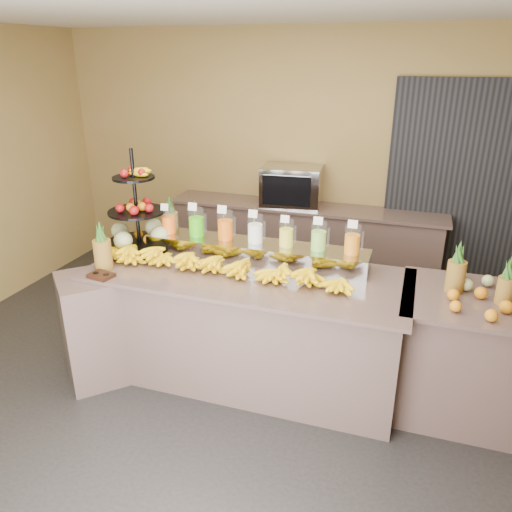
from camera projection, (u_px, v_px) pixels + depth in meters
The scene contains 20 objects.
ground at pixel (235, 395), 3.95m from camera, with size 6.00×6.00×0.00m, color black.
room_envelope at pixel (289, 141), 3.88m from camera, with size 6.04×5.02×2.82m.
buffet_counter at pixel (232, 326), 4.03m from camera, with size 2.75×1.25×0.93m.
right_counter at pixel (472, 356), 3.63m from camera, with size 1.08×0.88×0.93m.
back_ledge at pixel (303, 245), 5.75m from camera, with size 3.10×0.55×0.93m.
pitcher_tray at pixel (255, 251), 4.09m from camera, with size 1.85×0.30×0.15m, color gray.
juice_pitcher_orange_a at pixel (169, 222), 4.25m from camera, with size 0.12×0.12×0.28m.
juice_pitcher_green at pixel (196, 224), 4.17m from camera, with size 0.13×0.13×0.32m.
juice_pitcher_orange_b at pixel (225, 227), 4.10m from camera, with size 0.13×0.14×0.32m.
juice_pitcher_milk at pixel (255, 231), 4.02m from camera, with size 0.13×0.13×0.30m.
juice_pitcher_lemon at pixel (286, 235), 3.95m from camera, with size 0.12×0.12×0.28m.
juice_pitcher_lime at pixel (319, 238), 3.87m from camera, with size 0.12×0.13×0.30m.
juice_pitcher_orange_c at pixel (352, 242), 3.79m from camera, with size 0.12×0.13×0.30m.
banana_heap at pixel (218, 261), 3.88m from camera, with size 2.16×0.19×0.18m.
fruit_stand at pixel (142, 225), 4.25m from camera, with size 0.77×0.77×0.87m.
condiment_caddy at pixel (101, 275), 3.79m from camera, with size 0.18×0.14×0.03m, color black.
pineapple_left_a at pixel (103, 251), 3.89m from camera, with size 0.14×0.14×0.40m.
pineapple_left_b at pixel (171, 223), 4.51m from camera, with size 0.14×0.14×0.42m.
right_fruit_pile at pixel (477, 293), 3.38m from camera, with size 0.43×0.41×0.23m.
oven_warmer at pixel (292, 186), 5.54m from camera, with size 0.65×0.46×0.43m, color gray.
Camera 1 is at (1.18, -3.03, 2.50)m, focal length 35.00 mm.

